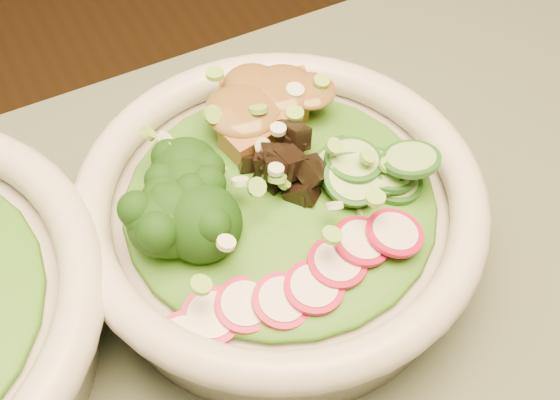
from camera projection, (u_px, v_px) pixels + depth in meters
name	position (u px, v px, depth m)	size (l,w,h in m)	color
salad_bowl	(280.00, 219.00, 0.48)	(0.25, 0.25, 0.07)	beige
lettuce_bed	(280.00, 199.00, 0.47)	(0.19, 0.19, 0.02)	#255C13
broccoli_florets	(182.00, 203.00, 0.45)	(0.07, 0.07, 0.04)	black
radish_slices	(309.00, 281.00, 0.43)	(0.10, 0.04, 0.02)	#AA0D36
cucumber_slices	(379.00, 172.00, 0.47)	(0.07, 0.07, 0.03)	#98C970
mushroom_heap	(276.00, 171.00, 0.46)	(0.07, 0.07, 0.04)	black
tofu_cubes	(263.00, 117.00, 0.49)	(0.08, 0.06, 0.03)	brown
peanut_sauce	(262.00, 103.00, 0.48)	(0.07, 0.05, 0.01)	brown
scallion_garnish	(280.00, 176.00, 0.45)	(0.18, 0.18, 0.02)	#7CB941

